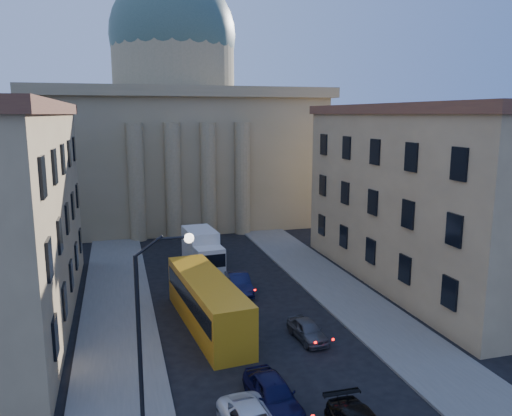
{
  "coord_description": "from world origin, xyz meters",
  "views": [
    {
      "loc": [
        -8.1,
        -13.02,
        13.9
      ],
      "look_at": [
        0.42,
        17.19,
        7.98
      ],
      "focal_mm": 35.0,
      "sensor_mm": 36.0,
      "label": 1
    }
  ],
  "objects_px": {
    "car_left_near": "(273,394)",
    "box_truck": "(203,251)",
    "city_bus": "(207,301)",
    "street_lamp": "(151,314)"
  },
  "relations": [
    {
      "from": "car_left_near",
      "to": "box_truck",
      "type": "xyz_separation_m",
      "value": [
        0.56,
        22.79,
        0.87
      ]
    },
    {
      "from": "city_bus",
      "to": "box_truck",
      "type": "distance_m",
      "value": 12.73
    },
    {
      "from": "street_lamp",
      "to": "car_left_near",
      "type": "height_order",
      "value": "street_lamp"
    },
    {
      "from": "box_truck",
      "to": "car_left_near",
      "type": "bearing_deg",
      "value": -96.35
    },
    {
      "from": "car_left_near",
      "to": "street_lamp",
      "type": "bearing_deg",
      "value": 171.46
    },
    {
      "from": "box_truck",
      "to": "city_bus",
      "type": "bearing_deg",
      "value": -103.4
    },
    {
      "from": "car_left_near",
      "to": "city_bus",
      "type": "relative_size",
      "value": 0.39
    },
    {
      "from": "city_bus",
      "to": "box_truck",
      "type": "height_order",
      "value": "box_truck"
    },
    {
      "from": "car_left_near",
      "to": "city_bus",
      "type": "height_order",
      "value": "city_bus"
    },
    {
      "from": "car_left_near",
      "to": "city_bus",
      "type": "bearing_deg",
      "value": 92.39
    }
  ]
}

